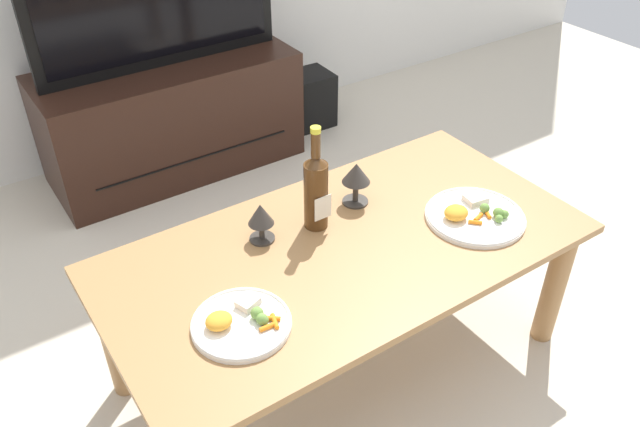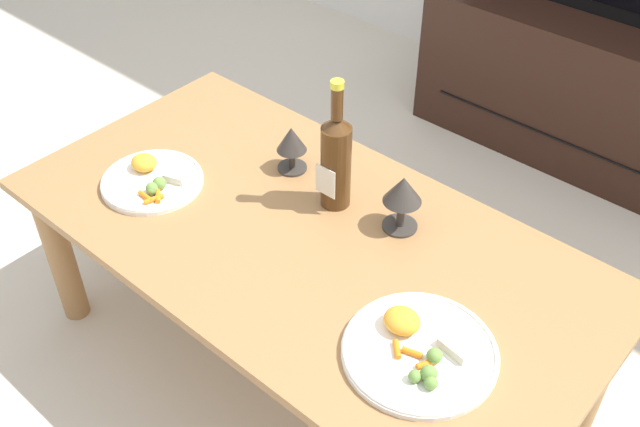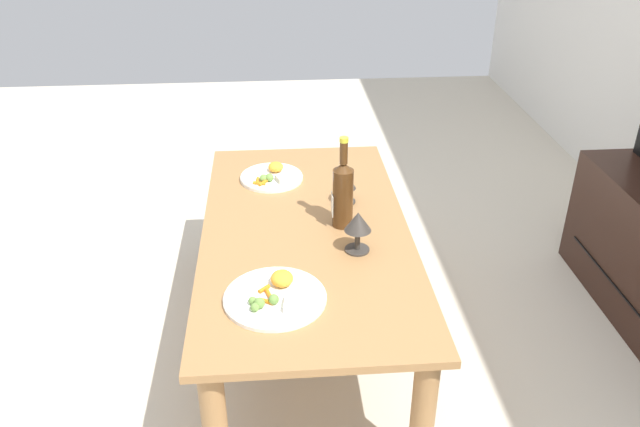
{
  "view_description": "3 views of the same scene",
  "coord_description": "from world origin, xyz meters",
  "px_view_note": "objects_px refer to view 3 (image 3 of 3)",
  "views": [
    {
      "loc": [
        -0.86,
        -1.14,
        1.63
      ],
      "look_at": [
        -0.05,
        0.06,
        0.58
      ],
      "focal_mm": 36.16,
      "sensor_mm": 36.0,
      "label": 1
    },
    {
      "loc": [
        0.83,
        -0.9,
        1.58
      ],
      "look_at": [
        0.02,
        0.03,
        0.53
      ],
      "focal_mm": 41.14,
      "sensor_mm": 36.0,
      "label": 2
    },
    {
      "loc": [
        1.89,
        -0.1,
        1.6
      ],
      "look_at": [
        0.03,
        0.05,
        0.55
      ],
      "focal_mm": 36.09,
      "sensor_mm": 36.0,
      "label": 3
    }
  ],
  "objects_px": {
    "goblet_left": "(346,182)",
    "dinner_plate_left": "(272,176)",
    "wine_bottle": "(343,192)",
    "dining_table": "(306,248)",
    "goblet_right": "(358,224)",
    "dinner_plate_right": "(276,296)"
  },
  "relations": [
    {
      "from": "dinner_plate_left",
      "to": "goblet_left",
      "type": "bearing_deg",
      "value": 51.48
    },
    {
      "from": "wine_bottle",
      "to": "dinner_plate_right",
      "type": "bearing_deg",
      "value": -30.1
    },
    {
      "from": "goblet_right",
      "to": "dinner_plate_right",
      "type": "distance_m",
      "value": 0.37
    },
    {
      "from": "wine_bottle",
      "to": "goblet_left",
      "type": "bearing_deg",
      "value": 169.74
    },
    {
      "from": "wine_bottle",
      "to": "goblet_left",
      "type": "height_order",
      "value": "wine_bottle"
    },
    {
      "from": "goblet_right",
      "to": "dinner_plate_right",
      "type": "xyz_separation_m",
      "value": [
        0.24,
        -0.27,
        -0.08
      ]
    },
    {
      "from": "wine_bottle",
      "to": "dinner_plate_right",
      "type": "relative_size",
      "value": 1.09
    },
    {
      "from": "goblet_left",
      "to": "goblet_right",
      "type": "height_order",
      "value": "goblet_right"
    },
    {
      "from": "goblet_left",
      "to": "dinner_plate_right",
      "type": "relative_size",
      "value": 0.41
    },
    {
      "from": "dining_table",
      "to": "dinner_plate_right",
      "type": "bearing_deg",
      "value": -15.64
    },
    {
      "from": "dining_table",
      "to": "goblet_left",
      "type": "bearing_deg",
      "value": 139.22
    },
    {
      "from": "goblet_right",
      "to": "dinner_plate_right",
      "type": "height_order",
      "value": "goblet_right"
    },
    {
      "from": "dining_table",
      "to": "goblet_right",
      "type": "xyz_separation_m",
      "value": [
        0.15,
        0.16,
        0.17
      ]
    },
    {
      "from": "goblet_right",
      "to": "dinner_plate_left",
      "type": "relative_size",
      "value": 0.57
    },
    {
      "from": "wine_bottle",
      "to": "goblet_left",
      "type": "relative_size",
      "value": 2.68
    },
    {
      "from": "dining_table",
      "to": "dinner_plate_left",
      "type": "distance_m",
      "value": 0.42
    },
    {
      "from": "wine_bottle",
      "to": "dinner_plate_left",
      "type": "relative_size",
      "value": 1.32
    },
    {
      "from": "dining_table",
      "to": "dinner_plate_right",
      "type": "xyz_separation_m",
      "value": [
        0.39,
        -0.11,
        0.09
      ]
    },
    {
      "from": "goblet_left",
      "to": "dinner_plate_left",
      "type": "distance_m",
      "value": 0.35
    },
    {
      "from": "goblet_right",
      "to": "dinner_plate_right",
      "type": "relative_size",
      "value": 0.47
    },
    {
      "from": "goblet_left",
      "to": "dinner_plate_left",
      "type": "relative_size",
      "value": 0.49
    },
    {
      "from": "goblet_right",
      "to": "goblet_left",
      "type": "bearing_deg",
      "value": 180.0
    }
  ]
}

